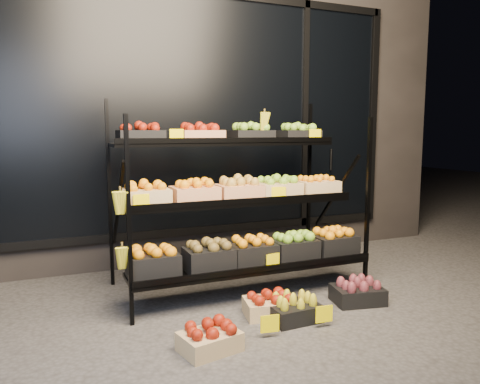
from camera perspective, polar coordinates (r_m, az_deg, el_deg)
name	(u,v)px	position (r m, az deg, el deg)	size (l,w,h in m)	color
ground	(271,312)	(3.72, 3.77, -14.41)	(24.00, 24.00, 0.00)	#514F4C
building	(177,101)	(5.89, -7.72, 10.95)	(6.00, 2.08, 3.50)	#2D2826
display_rack	(239,201)	(4.03, -0.13, -1.05)	(2.18, 1.02, 1.67)	black
tag_floor_a	(270,329)	(3.28, 3.66, -16.38)	(0.13, 0.01, 0.12)	#FFE400
tag_floor_b	(324,319)	(3.48, 10.20, -15.04)	(0.13, 0.01, 0.12)	#FFE400
floor_crate_left	(210,338)	(3.10, -3.74, -17.30)	(0.41, 0.33, 0.19)	#D9B87D
floor_crate_midleft	(294,309)	(3.55, 6.61, -13.98)	(0.37, 0.28, 0.19)	black
floor_crate_midright	(269,304)	(3.63, 3.60, -13.48)	(0.41, 0.33, 0.19)	#D9B87D
floor_crate_right	(358,292)	(3.98, 14.15, -11.70)	(0.44, 0.36, 0.20)	black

